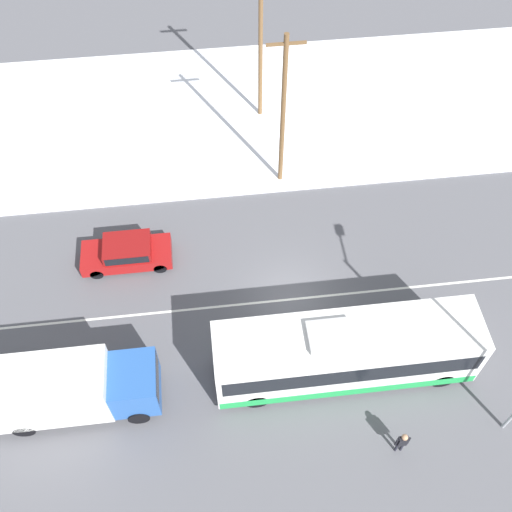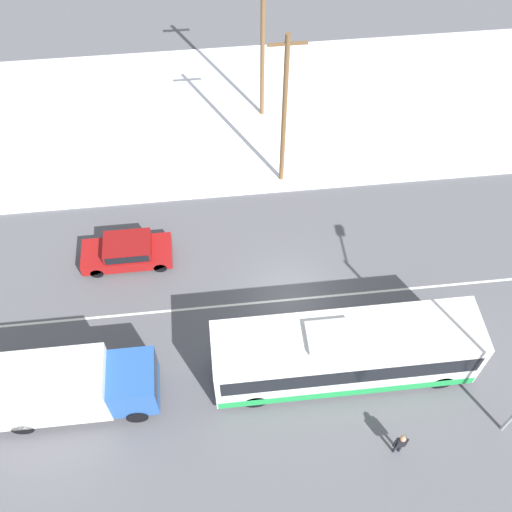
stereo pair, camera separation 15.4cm
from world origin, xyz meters
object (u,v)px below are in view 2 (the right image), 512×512
sedan_car (127,251)px  utility_pole_snowlot (263,46)px  city_bus (345,353)px  box_truck (63,387)px  utility_pole_roadside (284,113)px  pedestrian_at_stop (400,443)px

sedan_car → utility_pole_snowlot: bearing=-127.6°
city_bus → box_truck: (-11.52, -0.25, -0.05)m
sedan_car → box_truck: bearing=72.5°
box_truck → sedan_car: 7.63m
city_bus → sedan_car: 11.62m
city_bus → utility_pole_roadside: size_ratio=1.21×
utility_pole_snowlot → city_bus: bearing=-84.9°
pedestrian_at_stop → utility_pole_roadside: bearing=99.8°
box_truck → utility_pole_snowlot: 20.19m
city_bus → sedan_car: city_bus is taller
utility_pole_roadside → pedestrian_at_stop: bearing=-80.2°
sedan_car → utility_pole_roadside: (8.17, 4.60, 3.93)m
box_truck → pedestrian_at_stop: 13.54m
city_bus → pedestrian_at_stop: 4.08m
sedan_car → pedestrian_at_stop: 15.20m
city_bus → box_truck: size_ratio=1.54×
sedan_car → utility_pole_snowlot: 13.26m
city_bus → pedestrian_at_stop: bearing=-67.2°
city_bus → sedan_car: (-9.24, 6.99, -0.90)m
box_truck → utility_pole_snowlot: bearing=59.9°
utility_pole_roadside → city_bus: bearing=-84.7°
utility_pole_snowlot → sedan_car: bearing=-127.6°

